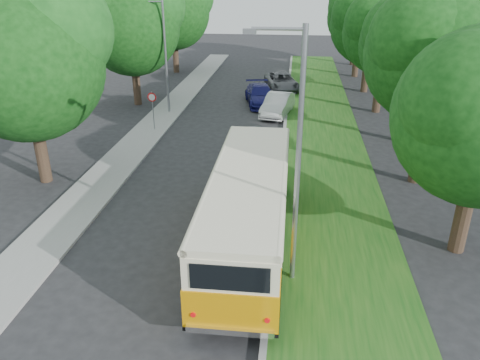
# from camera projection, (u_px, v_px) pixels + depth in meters

# --- Properties ---
(ground) EXTENTS (120.00, 120.00, 0.00)m
(ground) POSITION_uv_depth(u_px,v_px,m) (181.00, 233.00, 17.98)
(ground) COLOR #242426
(ground) RESTS_ON ground
(curb) EXTENTS (0.20, 70.00, 0.15)m
(curb) POSITION_uv_depth(u_px,v_px,m) (279.00, 182.00, 22.09)
(curb) COLOR gray
(curb) RESTS_ON ground
(grass_verge) EXTENTS (4.50, 70.00, 0.13)m
(grass_verge) POSITION_uv_depth(u_px,v_px,m) (330.00, 185.00, 21.85)
(grass_verge) COLOR #154F15
(grass_verge) RESTS_ON ground
(sidewalk) EXTENTS (2.20, 70.00, 0.12)m
(sidewalk) POSITION_uv_depth(u_px,v_px,m) (109.00, 174.00, 22.99)
(sidewalk) COLOR gray
(sidewalk) RESTS_ON ground
(treeline) EXTENTS (24.27, 41.91, 9.46)m
(treeline) POSITION_uv_depth(u_px,v_px,m) (284.00, 23.00, 31.48)
(treeline) COLOR #332319
(treeline) RESTS_ON ground
(lamppost_near) EXTENTS (1.71, 0.16, 8.00)m
(lamppost_near) POSITION_uv_depth(u_px,v_px,m) (295.00, 155.00, 13.47)
(lamppost_near) COLOR gray
(lamppost_near) RESTS_ON ground
(lamppost_far) EXTENTS (1.71, 0.16, 7.50)m
(lamppost_far) POSITION_uv_depth(u_px,v_px,m) (164.00, 53.00, 31.26)
(lamppost_far) COLOR gray
(lamppost_far) RESTS_ON ground
(warning_sign) EXTENTS (0.56, 0.10, 2.50)m
(warning_sign) POSITION_uv_depth(u_px,v_px,m) (152.00, 104.00, 28.59)
(warning_sign) COLOR gray
(warning_sign) RESTS_ON ground
(vintage_bus) EXTENTS (2.69, 10.24, 3.04)m
(vintage_bus) POSITION_uv_depth(u_px,v_px,m) (249.00, 210.00, 16.43)
(vintage_bus) COLOR orange
(vintage_bus) RESTS_ON ground
(car_silver) EXTENTS (2.87, 4.26, 1.35)m
(car_silver) POSITION_uv_depth(u_px,v_px,m) (260.00, 142.00, 25.43)
(car_silver) COLOR #B2B2B7
(car_silver) RESTS_ON ground
(car_white) EXTENTS (2.38, 4.68, 1.47)m
(car_white) POSITION_uv_depth(u_px,v_px,m) (278.00, 105.00, 32.17)
(car_white) COLOR silver
(car_white) RESTS_ON ground
(car_blue) EXTENTS (2.97, 5.23, 1.43)m
(car_blue) POSITION_uv_depth(u_px,v_px,m) (261.00, 95.00, 34.68)
(car_blue) COLOR navy
(car_blue) RESTS_ON ground
(car_grey) EXTENTS (3.33, 5.37, 1.39)m
(car_grey) POSITION_uv_depth(u_px,v_px,m) (282.00, 82.00, 38.91)
(car_grey) COLOR #525459
(car_grey) RESTS_ON ground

